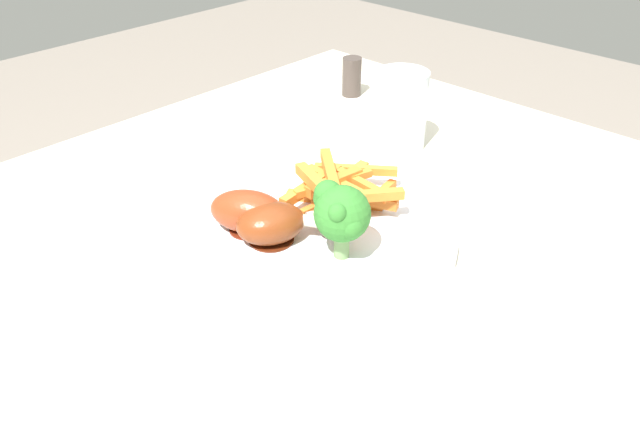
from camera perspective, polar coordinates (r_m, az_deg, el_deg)
dining_table at (r=0.74m, az=-1.57°, el=-10.43°), size 1.02×0.84×0.72m
dinner_plate at (r=0.69m, az=0.00°, el=-1.82°), size 0.29×0.29×0.01m
broccoli_floret_front at (r=0.63m, az=1.66°, el=0.15°), size 0.06×0.06×0.08m
carrot_fries_pile at (r=0.72m, az=1.75°, el=2.27°), size 0.15×0.13×0.05m
chicken_drumstick_near at (r=0.67m, az=-3.81°, el=-0.81°), size 0.12×0.08×0.04m
chicken_drumstick_far at (r=0.68m, az=-5.81°, el=0.09°), size 0.09×0.13×0.04m
water_glass at (r=0.88m, az=6.96°, el=8.85°), size 0.07×0.07×0.10m
pepper_shaker at (r=1.04m, az=2.75°, el=11.68°), size 0.03×0.03×0.06m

